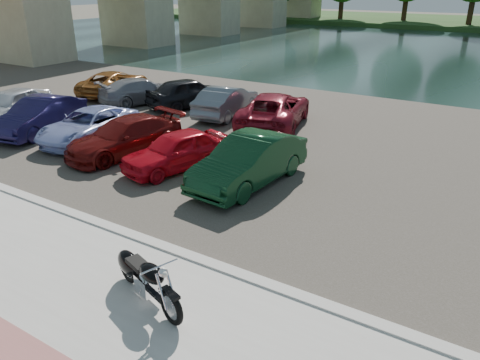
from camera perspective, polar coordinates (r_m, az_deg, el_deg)
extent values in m
plane|color=#595447|center=(9.60, -14.07, -14.78)|extent=(200.00, 200.00, 0.00)
cube|color=beige|center=(9.09, -18.77, -17.51)|extent=(60.00, 6.00, 0.10)
cube|color=beige|center=(10.74, -6.45, -9.22)|extent=(60.00, 0.30, 0.14)
cube|color=#423E35|center=(17.97, 11.59, 3.89)|extent=(60.00, 18.00, 0.04)
cube|color=#182B28|center=(45.74, 25.38, 13.68)|extent=(120.00, 40.00, 0.00)
cube|color=tan|center=(40.95, -24.86, 18.03)|extent=(6.00, 4.00, 7.20)
cube|color=tan|center=(48.71, -12.59, 20.00)|extent=(6.00, 4.00, 7.20)
cube|color=tan|center=(57.94, -3.80, 20.87)|extent=(6.00, 4.00, 7.20)
cylinder|color=#321F12|center=(78.33, 5.30, 20.84)|extent=(0.70, 0.70, 4.50)
cylinder|color=#321F12|center=(75.94, 12.28, 20.55)|extent=(0.70, 0.70, 4.95)
cylinder|color=#321F12|center=(74.60, 19.57, 19.95)|extent=(0.70, 0.70, 5.40)
cylinder|color=#321F12|center=(70.19, 26.50, 19.00)|extent=(0.70, 0.70, 5.85)
torus|color=black|center=(8.70, -8.35, -15.11)|extent=(0.68, 0.33, 0.68)
torus|color=black|center=(9.91, -13.47, -10.29)|extent=(0.68, 0.33, 0.68)
cylinder|color=#B2B2B7|center=(8.70, -8.35, -15.11)|extent=(0.46, 0.20, 0.46)
cylinder|color=#B2B2B7|center=(9.91, -13.47, -10.29)|extent=(0.46, 0.20, 0.46)
cylinder|color=silver|center=(8.58, -9.56, -13.28)|extent=(0.32, 0.15, 0.63)
cylinder|color=silver|center=(8.65, -8.39, -12.82)|extent=(0.32, 0.15, 0.63)
cylinder|color=silver|center=(8.53, -9.80, -10.35)|extent=(0.27, 0.72, 0.04)
sphere|color=silver|center=(8.51, -9.42, -11.10)|extent=(0.20, 0.20, 0.16)
sphere|color=silver|center=(8.45, -9.17, -11.31)|extent=(0.14, 0.14, 0.11)
cube|color=black|center=(8.51, -8.47, -13.47)|extent=(0.47, 0.27, 0.06)
cube|color=black|center=(9.32, -11.07, -12.86)|extent=(1.17, 0.47, 0.08)
cube|color=silver|center=(9.32, -11.26, -12.36)|extent=(0.53, 0.44, 0.34)
cylinder|color=silver|center=(9.13, -11.04, -11.63)|extent=(0.29, 0.25, 0.27)
cylinder|color=silver|center=(9.28, -11.66, -11.06)|extent=(0.29, 0.25, 0.27)
ellipsoid|color=black|center=(8.94, -10.71, -11.12)|extent=(0.76, 0.56, 0.32)
cube|color=black|center=(9.37, -12.31, -9.95)|extent=(0.61, 0.44, 0.10)
ellipsoid|color=black|center=(9.80, -13.40, -9.83)|extent=(0.80, 0.55, 0.50)
cube|color=black|center=(9.88, -13.49, -10.05)|extent=(0.44, 0.30, 0.30)
cylinder|color=silver|center=(9.67, -11.24, -11.84)|extent=(1.07, 0.43, 0.09)
cylinder|color=silver|center=(9.63, -11.27, -11.44)|extent=(1.07, 0.43, 0.09)
cylinder|color=#B2B2B7|center=(9.46, -12.43, -13.53)|extent=(0.07, 0.14, 0.22)
imported|color=silver|center=(23.21, -26.14, 8.20)|extent=(2.60, 4.43, 1.41)
imported|color=#1A1541|center=(20.80, -23.20, 7.21)|extent=(2.40, 4.53, 1.42)
imported|color=#9BA8E1|center=(19.11, -17.95, 6.36)|extent=(2.47, 4.57, 1.22)
imported|color=maroon|center=(17.21, -13.84, 5.16)|extent=(2.63, 4.71, 1.29)
imported|color=red|center=(15.49, -7.78, 3.60)|extent=(2.47, 4.00, 1.27)
imported|color=#0F3A1E|center=(14.14, 1.13, 2.32)|extent=(1.87, 4.56, 1.47)
imported|color=#9F5F24|center=(26.83, -15.09, 11.36)|extent=(3.19, 5.05, 1.30)
imported|color=gray|center=(24.64, -11.88, 10.62)|extent=(3.26, 4.70, 1.26)
imported|color=black|center=(23.45, -6.23, 10.58)|extent=(3.13, 4.57, 1.44)
imported|color=slate|center=(21.71, -1.66, 9.60)|extent=(1.96, 4.32, 1.38)
imported|color=maroon|center=(20.17, 4.21, 8.59)|extent=(3.67, 5.62, 1.44)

